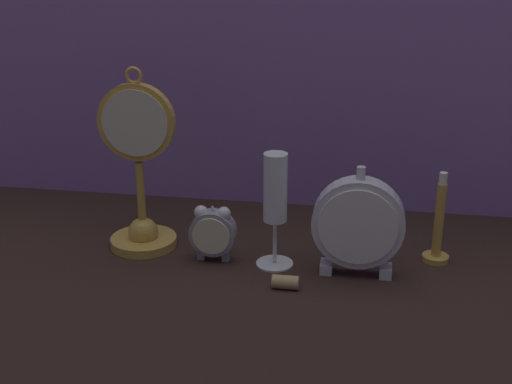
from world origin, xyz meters
The scene contains 8 objects.
ground_plane centered at (0.00, 0.00, 0.00)m, with size 4.00×4.00×0.00m, color black.
fabric_backdrop_drape centered at (0.00, 0.33, 0.32)m, with size 1.53×0.01×0.63m, color #8460A8.
pocket_watch_on_stand centered at (-0.20, 0.08, 0.12)m, with size 0.13×0.12×0.32m.
alarm_clock_twin_bell centered at (-0.07, 0.04, 0.05)m, with size 0.08×0.03×0.10m.
mantel_clock_silver centered at (0.18, 0.03, 0.09)m, with size 0.15×0.04×0.19m.
champagne_flute centered at (0.04, 0.04, 0.12)m, with size 0.06×0.06×0.20m.
brass_candlestick centered at (0.31, 0.10, 0.05)m, with size 0.05×0.05×0.16m.
wine_cork centered at (0.07, -0.04, 0.01)m, with size 0.02×0.02×0.04m, color tan.
Camera 1 is at (0.18, -1.04, 0.54)m, focal length 50.00 mm.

